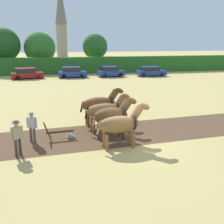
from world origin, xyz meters
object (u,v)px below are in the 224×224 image
at_px(tree_center, 95,47).
at_px(plow, 63,134).
at_px(church_spire, 61,19).
at_px(parked_car_center_left, 110,72).
at_px(draft_horse_lead_right, 113,116).
at_px(tree_center_left, 40,48).
at_px(farmer_onlooker_left, 17,135).
at_px(draft_horse_trail_left, 106,110).
at_px(parked_car_left, 72,72).
at_px(parked_car_far_left, 27,74).
at_px(tree_left, 4,45).
at_px(draft_horse_trail_right, 100,104).
at_px(farmer_at_plow, 32,125).
at_px(draft_horse_lead_left, 121,124).
at_px(farmer_beside_team, 96,106).
at_px(parked_car_center, 151,71).

relative_size(tree_center, plow, 3.71).
xyz_separation_m(church_spire, parked_car_center_left, (4.82, -41.33, -10.43)).
bearing_deg(draft_horse_lead_right, tree_center, 78.04).
height_order(tree_center_left, farmer_onlooker_left, tree_center_left).
distance_m(draft_horse_trail_left, parked_car_left, 25.89).
bearing_deg(parked_car_far_left, church_spire, 71.21).
relative_size(tree_center, parked_car_far_left, 1.39).
bearing_deg(tree_center_left, tree_left, -174.90).
bearing_deg(tree_center, draft_horse_trail_right, -99.09).
distance_m(plow, parked_car_center_left, 27.97).
bearing_deg(farmer_onlooker_left, draft_horse_trail_right, 89.44).
height_order(draft_horse_lead_right, farmer_at_plow, draft_horse_lead_right).
bearing_deg(parked_car_center_left, farmer_onlooker_left, -118.23).
relative_size(tree_left, tree_center_left, 1.09).
bearing_deg(draft_horse_trail_left, church_spire, 85.11).
relative_size(draft_horse_lead_left, draft_horse_lead_right, 1.11).
bearing_deg(tree_left, farmer_onlooker_left, -81.99).
xyz_separation_m(tree_center_left, plow, (1.68, -36.04, -3.78)).
relative_size(tree_left, parked_car_far_left, 1.58).
relative_size(tree_left, farmer_beside_team, 4.80).
bearing_deg(farmer_onlooker_left, draft_horse_lead_right, 63.84).
relative_size(church_spire, draft_horse_trail_right, 7.13).
relative_size(farmer_beside_team, parked_car_center_left, 0.36).
relative_size(draft_horse_lead_right, parked_car_left, 0.63).
xyz_separation_m(draft_horse_trail_left, farmer_beside_team, (-0.11, 3.08, -0.43)).
distance_m(tree_center, draft_horse_trail_left, 34.94).
bearing_deg(tree_center_left, draft_horse_lead_right, -83.04).
distance_m(draft_horse_lead_left, draft_horse_lead_right, 1.41).
bearing_deg(farmer_at_plow, parked_car_center, -0.73).
height_order(plow, parked_car_center, parked_car_center).
distance_m(draft_horse_lead_left, farmer_at_plow, 4.86).
xyz_separation_m(draft_horse_trail_right, parked_car_center_left, (6.12, 24.29, -0.63)).
bearing_deg(tree_center, church_spire, 96.97).
distance_m(draft_horse_trail_right, farmer_onlooker_left, 6.38).
bearing_deg(plow, parked_car_far_left, 93.65).
xyz_separation_m(draft_horse_lead_right, plow, (-2.78, 0.52, -1.01)).
bearing_deg(draft_horse_lead_left, farmer_at_plow, 154.20).
bearing_deg(tree_center_left, parked_car_far_left, -101.46).
relative_size(draft_horse_lead_right, draft_horse_trail_left, 0.90).
bearing_deg(parked_car_left, plow, -94.73).
height_order(draft_horse_trail_right, farmer_beside_team, draft_horse_trail_right).
bearing_deg(parked_car_left, farmer_onlooker_left, -98.64).
relative_size(church_spire, draft_horse_lead_left, 7.28).
bearing_deg(farmer_at_plow, tree_center, 16.79).
xyz_separation_m(draft_horse_lead_left, parked_car_center, (12.08, 27.81, -0.55)).
height_order(plow, parked_car_far_left, parked_car_far_left).
bearing_deg(church_spire, tree_center_left, -99.93).
distance_m(draft_horse_lead_right, farmer_beside_team, 4.51).
bearing_deg(plow, draft_horse_trail_right, 37.53).
xyz_separation_m(farmer_beside_team, farmer_onlooker_left, (-4.79, -5.87, 0.17)).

